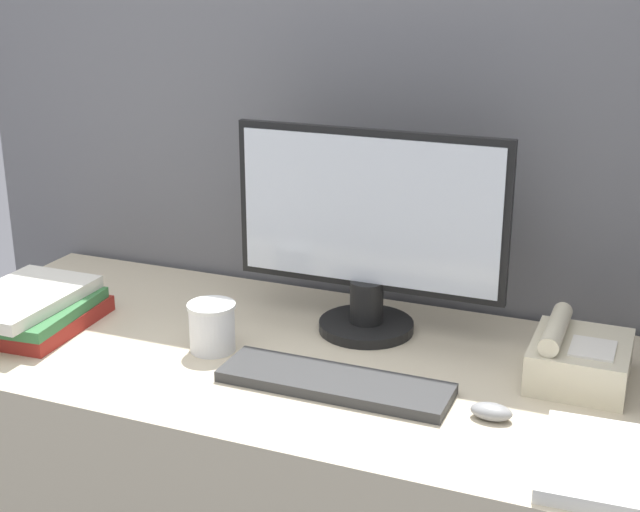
{
  "coord_description": "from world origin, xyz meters",
  "views": [
    {
      "loc": [
        0.65,
        -1.09,
        1.48
      ],
      "look_at": [
        0.05,
        0.37,
        0.94
      ],
      "focal_mm": 50.0,
      "sensor_mm": 36.0,
      "label": 1
    }
  ],
  "objects_px": {
    "monitor": "(368,235)",
    "mouse": "(491,412)",
    "book_stack": "(28,309)",
    "keyboard": "(335,383)",
    "coffee_cup": "(212,327)",
    "desk_telephone": "(578,359)"
  },
  "relations": [
    {
      "from": "monitor",
      "to": "mouse",
      "type": "distance_m",
      "value": 0.45
    },
    {
      "from": "monitor",
      "to": "mouse",
      "type": "height_order",
      "value": "monitor"
    },
    {
      "from": "book_stack",
      "to": "keyboard",
      "type": "bearing_deg",
      "value": -1.21
    },
    {
      "from": "coffee_cup",
      "to": "desk_telephone",
      "type": "relative_size",
      "value": 0.48
    },
    {
      "from": "keyboard",
      "to": "book_stack",
      "type": "height_order",
      "value": "book_stack"
    },
    {
      "from": "monitor",
      "to": "desk_telephone",
      "type": "height_order",
      "value": "monitor"
    },
    {
      "from": "mouse",
      "to": "keyboard",
      "type": "bearing_deg",
      "value": 178.76
    },
    {
      "from": "keyboard",
      "to": "desk_telephone",
      "type": "distance_m",
      "value": 0.44
    },
    {
      "from": "book_stack",
      "to": "mouse",
      "type": "bearing_deg",
      "value": -1.22
    },
    {
      "from": "monitor",
      "to": "desk_telephone",
      "type": "relative_size",
      "value": 2.78
    },
    {
      "from": "mouse",
      "to": "desk_telephone",
      "type": "xyz_separation_m",
      "value": [
        0.11,
        0.2,
        0.03
      ]
    },
    {
      "from": "monitor",
      "to": "coffee_cup",
      "type": "height_order",
      "value": "monitor"
    },
    {
      "from": "keyboard",
      "to": "coffee_cup",
      "type": "height_order",
      "value": "coffee_cup"
    },
    {
      "from": "desk_telephone",
      "to": "keyboard",
      "type": "bearing_deg",
      "value": -153.9
    },
    {
      "from": "book_stack",
      "to": "desk_telephone",
      "type": "distance_m",
      "value": 1.09
    },
    {
      "from": "mouse",
      "to": "desk_telephone",
      "type": "height_order",
      "value": "desk_telephone"
    },
    {
      "from": "coffee_cup",
      "to": "monitor",
      "type": "bearing_deg",
      "value": 39.9
    },
    {
      "from": "monitor",
      "to": "book_stack",
      "type": "bearing_deg",
      "value": -159.07
    },
    {
      "from": "coffee_cup",
      "to": "desk_telephone",
      "type": "height_order",
      "value": "desk_telephone"
    },
    {
      "from": "monitor",
      "to": "desk_telephone",
      "type": "xyz_separation_m",
      "value": [
        0.42,
        -0.07,
        -0.16
      ]
    },
    {
      "from": "coffee_cup",
      "to": "desk_telephone",
      "type": "xyz_separation_m",
      "value": [
        0.67,
        0.13,
        -0.01
      ]
    },
    {
      "from": "keyboard",
      "to": "mouse",
      "type": "relative_size",
      "value": 5.98
    }
  ]
}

